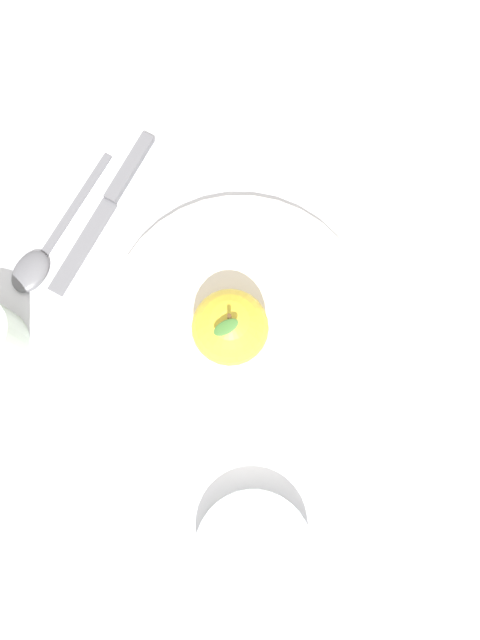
% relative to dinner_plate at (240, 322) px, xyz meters
% --- Properties ---
extents(ground_plane, '(2.40, 2.40, 0.00)m').
position_rel_dinner_plate_xyz_m(ground_plane, '(-0.01, -0.03, -0.01)').
color(ground_plane, silver).
extents(dinner_plate, '(0.27, 0.27, 0.02)m').
position_rel_dinner_plate_xyz_m(dinner_plate, '(0.00, 0.00, 0.00)').
color(dinner_plate, silver).
rests_on(dinner_plate, ground_plane).
extents(apple, '(0.07, 0.07, 0.09)m').
position_rel_dinner_plate_xyz_m(apple, '(0.02, -0.00, 0.04)').
color(apple, gold).
rests_on(apple, dinner_plate).
extents(side_bowl, '(0.11, 0.11, 0.03)m').
position_rel_dinner_plate_xyz_m(side_bowl, '(0.20, 0.08, 0.01)').
color(side_bowl, silver).
rests_on(side_bowl, ground_plane).
extents(knife, '(0.20, 0.05, 0.01)m').
position_rel_dinner_plate_xyz_m(knife, '(-0.09, -0.17, -0.01)').
color(knife, '#59595E').
rests_on(knife, ground_plane).
extents(spoon, '(0.18, 0.06, 0.01)m').
position_rel_dinner_plate_xyz_m(spoon, '(-0.01, -0.22, -0.01)').
color(spoon, '#59595E').
rests_on(spoon, ground_plane).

